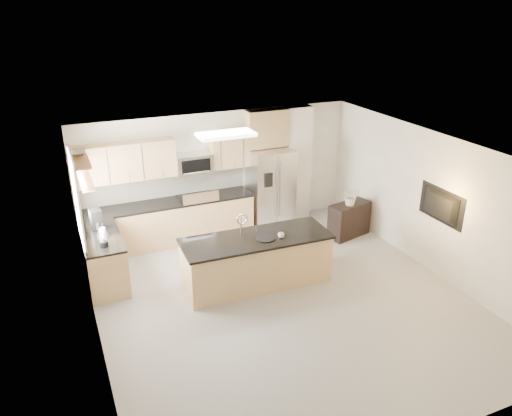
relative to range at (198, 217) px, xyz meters
name	(u,v)px	position (x,y,z in m)	size (l,w,h in m)	color
floor	(284,301)	(0.60, -2.92, -0.47)	(6.50, 6.50, 0.00)	gray
ceiling	(288,154)	(0.60, -2.92, 2.13)	(6.00, 6.50, 0.02)	silver
wall_back	(218,172)	(0.60, 0.33, 0.83)	(6.00, 0.02, 2.60)	white
wall_front	(424,356)	(0.60, -6.17, 0.83)	(6.00, 0.02, 2.60)	white
wall_left	(91,269)	(-2.40, -2.92, 0.83)	(0.02, 6.50, 2.60)	white
wall_right	(433,204)	(3.60, -2.92, 0.83)	(0.02, 6.50, 2.60)	white
back_counter	(169,222)	(-0.63, 0.01, 0.00)	(3.55, 0.66, 1.44)	#D7B276
left_counter	(104,259)	(-2.07, -1.07, -0.01)	(0.66, 1.50, 0.92)	#D7B276
range	(198,217)	(0.00, 0.00, 0.00)	(0.76, 0.64, 1.14)	black
upper_cabinets	(158,158)	(-0.70, 0.16, 1.35)	(3.50, 0.33, 0.75)	tan
microwave	(193,164)	(0.00, 0.12, 1.16)	(0.76, 0.40, 0.40)	silver
refrigerator	(270,189)	(1.66, -0.05, 0.42)	(0.92, 0.78, 1.78)	silver
partition_column	(297,164)	(2.42, 0.18, 0.83)	(0.60, 0.30, 2.60)	white
window	(77,200)	(-2.38, -1.07, 1.18)	(0.04, 1.15, 1.65)	white
shelf_lower	(82,180)	(-2.25, -0.97, 1.48)	(0.30, 1.20, 0.04)	olive
shelf_upper	(79,159)	(-2.25, -0.97, 1.85)	(0.30, 1.20, 0.04)	olive
ceiling_fixture	(226,134)	(0.20, -1.32, 2.09)	(1.00, 0.50, 0.06)	white
island	(256,260)	(0.41, -2.19, -0.01)	(2.66, 1.04, 1.33)	#D7B276
credenza	(349,220)	(3.01, -1.18, -0.10)	(0.93, 0.39, 0.74)	black
cup	(281,235)	(0.80, -2.36, 0.48)	(0.11, 0.11, 0.09)	white
platter	(266,238)	(0.54, -2.29, 0.45)	(0.34, 0.34, 0.02)	black
blender	(103,239)	(-2.07, -1.51, 0.59)	(0.15, 0.15, 0.34)	black
kettle	(103,231)	(-2.02, -1.11, 0.55)	(0.19, 0.19, 0.24)	silver
coffee_maker	(96,220)	(-2.09, -0.74, 0.62)	(0.21, 0.25, 0.36)	black
bowl	(78,153)	(-2.25, -0.84, 1.91)	(0.34, 0.34, 0.08)	silver
flower_vase	(351,191)	(2.97, -1.24, 0.58)	(0.55, 0.48, 0.61)	beige
television	(438,206)	(3.51, -3.12, 0.88)	(1.08, 0.14, 0.62)	black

